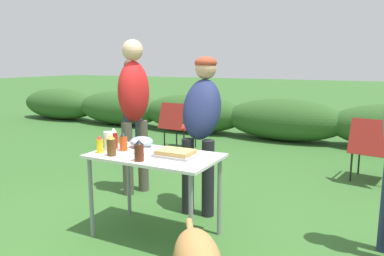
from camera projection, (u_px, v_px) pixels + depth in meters
ground_plane at (156, 235)px, 3.33m from camera, size 60.00×60.00×0.00m
shrub_hedge at (284, 120)px, 7.28m from camera, size 14.40×0.90×0.82m
folding_table at (155, 163)px, 3.21m from camera, size 1.10×0.64×0.74m
food_tray at (176, 153)px, 3.13m from camera, size 0.33×0.24×0.06m
plate_stack at (144, 152)px, 3.26m from camera, size 0.21×0.21×0.02m
mixing_bowl at (141, 142)px, 3.47m from camera, size 0.22×0.22×0.10m
paper_cup_stack at (108, 141)px, 3.31m from camera, size 0.08×0.08×0.17m
mustard_bottle at (100, 145)px, 3.25m from camera, size 0.06×0.06×0.15m
beer_bottle at (111, 145)px, 3.15m from camera, size 0.08×0.08×0.18m
bbq_sauce_bottle at (139, 151)px, 2.97m from camera, size 0.08×0.08×0.18m
hot_sauce_bottle at (123, 142)px, 3.33m from camera, size 0.07×0.07×0.17m
ketchup_bottle at (114, 139)px, 3.41m from camera, size 0.07×0.07×0.19m
standing_person_in_navy_coat at (202, 118)px, 3.72m from camera, size 0.44×0.54×1.58m
standing_person_in_gray_fleece at (134, 102)px, 4.24m from camera, size 0.40×0.46×1.77m
standing_person_in_dark_puffer at (132, 101)px, 5.54m from camera, size 0.40×0.34×1.57m
camp_chair_green_behind_table at (177, 123)px, 6.48m from camera, size 0.50×0.61×0.83m
camp_chair_near_hedge at (371, 147)px, 4.71m from camera, size 0.56×0.66×0.83m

